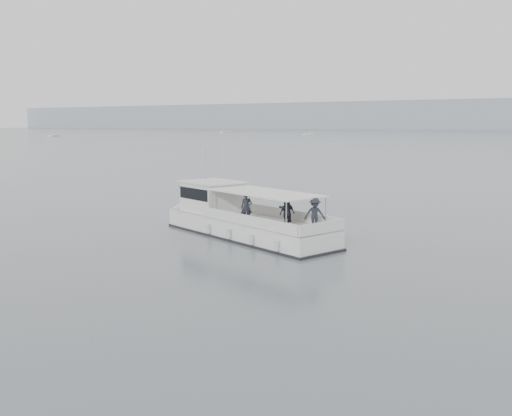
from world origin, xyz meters
The scene contains 3 objects.
ground centered at (0.00, 0.00, 0.00)m, with size 1400.00×1400.00×0.00m, color slate.
tour_boat centered at (1.05, -0.74, 0.86)m, with size 12.28×6.50×5.23m.
moored_fleet centered at (-20.95, 212.83, 0.36)m, with size 419.20×351.62×9.27m.
Camera 1 is at (17.78, -26.07, 5.94)m, focal length 40.00 mm.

